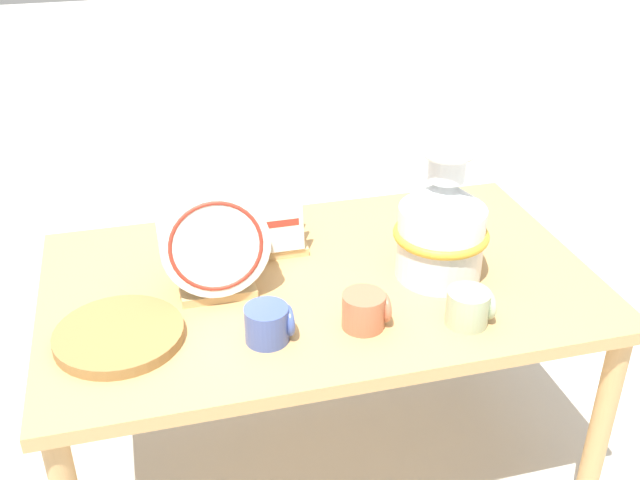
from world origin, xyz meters
TOP-DOWN VIEW (x-y plane):
  - ground_plane at (0.00, 0.00)m, footprint 14.00×14.00m
  - display_table at (0.00, 0.00)m, footprint 1.39×0.83m
  - ceramic_vase at (0.30, -0.06)m, footprint 0.24×0.24m
  - dish_rack_round_plates at (-0.26, 0.02)m, footprint 0.26×0.19m
  - dish_rack_square_plates at (-0.09, 0.19)m, footprint 0.18×0.17m
  - wicker_charger_stack at (-0.50, -0.14)m, footprint 0.29×0.29m
  - mug_cobalt_glaze at (-0.18, -0.22)m, footprint 0.11×0.10m
  - mug_terracotta_glaze at (0.05, -0.23)m, footprint 0.11×0.10m
  - mug_sage_glaze at (0.28, -0.28)m, footprint 0.11×0.10m

SIDE VIEW (x-z plane):
  - ground_plane at x=0.00m, z-range 0.00..0.00m
  - display_table at x=0.00m, z-range 0.25..0.89m
  - wicker_charger_stack at x=-0.50m, z-range 0.64..0.67m
  - mug_cobalt_glaze at x=-0.18m, z-range 0.64..0.72m
  - mug_terracotta_glaze at x=0.05m, z-range 0.64..0.72m
  - mug_sage_glaze at x=0.28m, z-range 0.64..0.72m
  - dish_rack_square_plates at x=-0.09m, z-range 0.61..0.79m
  - dish_rack_round_plates at x=-0.26m, z-range 0.62..0.91m
  - ceramic_vase at x=0.30m, z-range 0.61..0.96m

